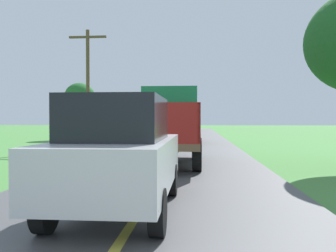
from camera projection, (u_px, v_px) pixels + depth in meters
The scene contains 5 objects.
banana_truck_near at pixel (168, 124), 13.13m from camera, with size 2.38×5.82×2.80m.
banana_truck_far at pixel (183, 122), 25.00m from camera, with size 2.38×5.81×2.80m.
utility_pole_roadside at pixel (88, 84), 20.19m from camera, with size 2.14×0.20×6.70m.
roadside_tree_near_left at pixel (80, 97), 29.29m from camera, with size 2.46×2.46×4.64m.
following_car at pixel (120, 153), 5.96m from camera, with size 1.74×4.10×1.92m.
Camera 1 is at (0.98, -1.28, 1.63)m, focal length 38.09 mm.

